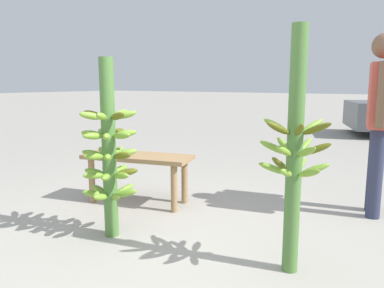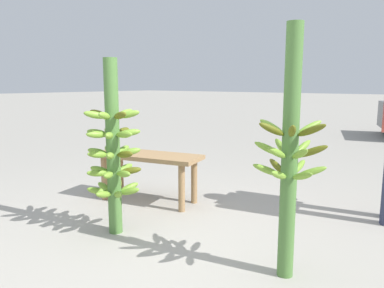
# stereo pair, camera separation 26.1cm
# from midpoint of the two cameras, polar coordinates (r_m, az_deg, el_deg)

# --- Properties ---
(ground_plane) EXTENTS (80.00, 80.00, 0.00)m
(ground_plane) POSITION_cam_midpoint_polar(r_m,az_deg,el_deg) (2.56, -7.14, -17.63)
(ground_plane) COLOR #9E998E
(banana_stalk_left) EXTENTS (0.43, 0.43, 1.34)m
(banana_stalk_left) POSITION_cam_midpoint_polar(r_m,az_deg,el_deg) (2.86, -15.09, -1.17)
(banana_stalk_left) COLOR #4C7A38
(banana_stalk_left) RESTS_ON ground_plane
(banana_stalk_center) EXTENTS (0.43, 0.43, 1.49)m
(banana_stalk_center) POSITION_cam_midpoint_polar(r_m,az_deg,el_deg) (2.26, 12.22, -1.19)
(banana_stalk_center) COLOR #4C7A38
(banana_stalk_center) RESTS_ON ground_plane
(vendor_person) EXTENTS (0.26, 0.63, 1.57)m
(vendor_person) POSITION_cam_midpoint_polar(r_m,az_deg,el_deg) (3.52, 24.87, 4.76)
(vendor_person) COLOR #2D334C
(vendor_person) RESTS_ON ground_plane
(market_bench) EXTENTS (1.11, 0.62, 0.48)m
(market_bench) POSITION_cam_midpoint_polar(r_m,az_deg,el_deg) (3.65, -10.32, -2.99)
(market_bench) COLOR #99754C
(market_bench) RESTS_ON ground_plane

